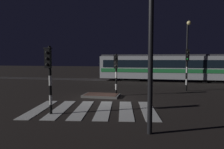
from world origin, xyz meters
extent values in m
plane|color=black|center=(0.00, 0.00, 0.00)|extent=(120.00, 120.00, 0.00)
cube|color=#59595E|center=(0.00, 11.54, 0.01)|extent=(80.00, 0.12, 0.03)
cube|color=#59595E|center=(0.00, 12.97, 0.01)|extent=(80.00, 0.12, 0.03)
cube|color=silver|center=(-2.90, -3.62, 0.01)|extent=(1.34, 4.22, 0.02)
cube|color=silver|center=(-1.74, -3.43, 0.01)|extent=(1.34, 4.22, 0.02)
cube|color=silver|center=(-0.58, -3.25, 0.01)|extent=(1.34, 4.22, 0.02)
cube|color=silver|center=(0.58, -3.07, 0.01)|extent=(1.34, 4.22, 0.02)
cube|color=silver|center=(1.74, -2.88, 0.01)|extent=(1.34, 4.22, 0.02)
cube|color=silver|center=(2.90, -2.70, 0.01)|extent=(1.34, 4.22, 0.02)
cube|color=slate|center=(-0.54, 0.65, 0.08)|extent=(2.58, 1.56, 0.16)
cube|color=brown|center=(-0.54, 0.65, 0.17)|extent=(2.32, 1.40, 0.02)
cylinder|color=black|center=(5.84, 4.69, 0.26)|extent=(0.14, 0.14, 0.51)
cylinder|color=white|center=(5.84, 4.69, 0.77)|extent=(0.14, 0.14, 0.51)
cylinder|color=black|center=(5.84, 4.69, 1.28)|extent=(0.14, 0.14, 0.51)
cylinder|color=white|center=(5.84, 4.69, 1.80)|extent=(0.14, 0.14, 0.51)
cylinder|color=black|center=(5.84, 4.69, 2.31)|extent=(0.14, 0.14, 0.51)
cylinder|color=white|center=(5.84, 4.69, 2.82)|extent=(0.14, 0.14, 0.51)
cylinder|color=black|center=(5.84, 4.69, 3.33)|extent=(0.14, 0.14, 0.51)
cube|color=black|center=(5.84, 4.52, 2.99)|extent=(0.28, 0.20, 0.90)
sphere|color=black|center=(5.84, 4.41, 3.27)|extent=(0.14, 0.14, 0.14)
sphere|color=black|center=(5.84, 4.41, 2.99)|extent=(0.14, 0.14, 0.14)
sphere|color=green|center=(5.84, 4.41, 2.71)|extent=(0.14, 0.14, 0.14)
cube|color=black|center=(5.84, 4.52, 3.48)|extent=(0.36, 0.24, 0.04)
cylinder|color=black|center=(0.42, 1.29, 0.22)|extent=(0.14, 0.14, 0.44)
cylinder|color=white|center=(0.42, 1.29, 0.66)|extent=(0.14, 0.14, 0.44)
cylinder|color=black|center=(0.42, 1.29, 1.10)|extent=(0.14, 0.14, 0.44)
cylinder|color=white|center=(0.42, 1.29, 1.54)|extent=(0.14, 0.14, 0.44)
cylinder|color=black|center=(0.42, 1.29, 1.98)|extent=(0.14, 0.14, 0.44)
cylinder|color=white|center=(0.42, 1.29, 2.42)|extent=(0.14, 0.14, 0.44)
cylinder|color=black|center=(0.42, 1.29, 2.86)|extent=(0.14, 0.14, 0.44)
cube|color=black|center=(0.42, 1.12, 2.48)|extent=(0.28, 0.20, 0.90)
sphere|color=black|center=(0.42, 1.01, 2.76)|extent=(0.14, 0.14, 0.14)
sphere|color=black|center=(0.42, 1.01, 2.48)|extent=(0.14, 0.14, 0.14)
sphere|color=black|center=(0.42, 1.01, 2.20)|extent=(0.14, 0.14, 0.14)
cube|color=black|center=(0.42, 1.12, 2.97)|extent=(0.36, 0.24, 0.04)
cylinder|color=black|center=(-1.76, -4.47, 0.24)|extent=(0.14, 0.14, 0.48)
cylinder|color=white|center=(-1.76, -4.47, 0.71)|extent=(0.14, 0.14, 0.48)
cylinder|color=black|center=(-1.76, -4.47, 1.19)|extent=(0.14, 0.14, 0.48)
cylinder|color=white|center=(-1.76, -4.47, 1.67)|extent=(0.14, 0.14, 0.48)
cylinder|color=black|center=(-1.76, -4.47, 2.14)|extent=(0.14, 0.14, 0.48)
cylinder|color=white|center=(-1.76, -4.47, 2.62)|extent=(0.14, 0.14, 0.48)
cylinder|color=black|center=(-1.76, -4.47, 3.10)|extent=(0.14, 0.14, 0.48)
cube|color=black|center=(-1.76, -4.64, 2.74)|extent=(0.28, 0.20, 0.90)
sphere|color=black|center=(-1.76, -4.75, 3.02)|extent=(0.14, 0.14, 0.14)
sphere|color=black|center=(-1.76, -4.75, 2.74)|extent=(0.14, 0.14, 0.14)
sphere|color=black|center=(-1.76, -4.75, 2.46)|extent=(0.14, 0.14, 0.14)
cube|color=black|center=(-1.76, -4.64, 3.23)|extent=(0.36, 0.24, 0.04)
cylinder|color=black|center=(6.55, 9.96, 3.30)|extent=(0.18, 0.18, 6.59)
cylinder|color=black|center=(6.55, 9.51, 6.49)|extent=(0.10, 0.90, 0.10)
sphere|color=#F9E08C|center=(6.55, 9.06, 6.41)|extent=(0.44, 0.44, 0.44)
cylinder|color=black|center=(3.07, -6.18, 3.69)|extent=(0.18, 0.18, 7.38)
cube|color=silver|center=(4.94, 12.26, 1.70)|extent=(16.83, 2.50, 2.70)
cube|color=green|center=(4.94, 10.99, 1.35)|extent=(16.50, 0.04, 0.44)
cube|color=green|center=(4.94, 13.53, 1.35)|extent=(16.50, 0.04, 0.44)
cube|color=black|center=(4.94, 10.99, 2.15)|extent=(15.99, 0.03, 0.90)
cube|color=#4C4C51|center=(4.94, 12.26, 3.15)|extent=(16.50, 2.30, 0.20)
cylinder|color=#262628|center=(2.42, 12.26, 3.65)|extent=(0.08, 0.08, 1.00)
cube|color=black|center=(9.57, 12.26, 0.17)|extent=(2.20, 2.00, 0.35)
cube|color=black|center=(0.31, 12.26, 0.17)|extent=(2.20, 2.00, 0.35)
camera|label=1|loc=(3.24, -13.66, 2.72)|focal=33.23mm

